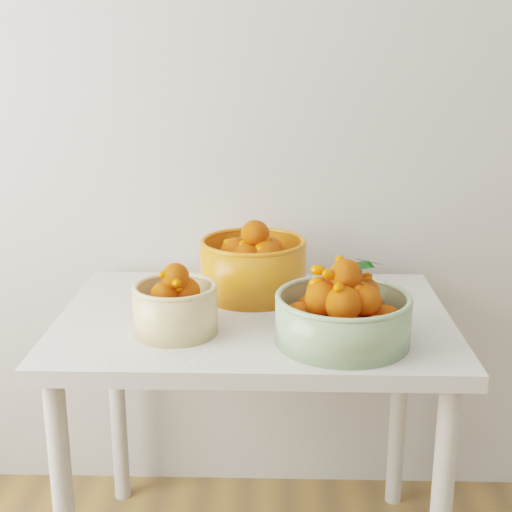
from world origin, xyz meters
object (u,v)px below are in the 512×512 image
at_px(bowl_green, 343,314).
at_px(bowl_cream, 176,306).
at_px(table, 254,349).
at_px(bowl_orange, 253,265).

bearing_deg(bowl_green, bowl_cream, 173.12).
height_order(table, bowl_orange, bowl_orange).
distance_m(table, bowl_green, 0.32).
bearing_deg(bowl_orange, bowl_cream, -121.82).
bearing_deg(bowl_cream, table, 34.51).
bearing_deg(table, bowl_green, -39.80).
relative_size(bowl_cream, bowl_orange, 0.66).
xyz_separation_m(bowl_green, bowl_orange, (-0.22, 0.33, 0.01)).
distance_m(bowl_cream, bowl_green, 0.40).
distance_m(table, bowl_orange, 0.24).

